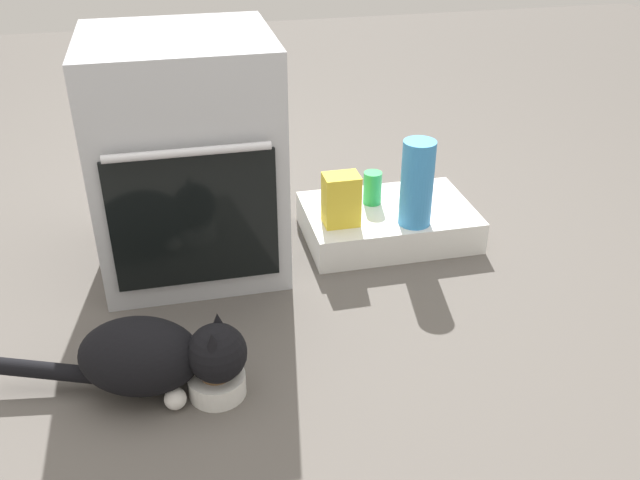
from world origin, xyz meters
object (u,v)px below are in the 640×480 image
Objects in this scene: soda_can at (372,188)px; water_bottle at (417,183)px; cat at (155,356)px; food_bowl at (217,382)px; pantry_cabinet at (388,222)px; snack_bag at (341,200)px; oven at (186,156)px.

soda_can is 0.40× the size of water_bottle.
soda_can is at bearing 56.67° from cat.
water_bottle is at bearing -61.45° from soda_can.
soda_can reaches higher than food_bowl.
pantry_cabinet is 0.26m from snack_bag.
snack_bag reaches higher than pantry_cabinet.
snack_bag is at bearing -159.45° from pantry_cabinet.
snack_bag is (0.64, 0.59, 0.09)m from cat.
food_bowl is 0.23× the size of cat.
water_bottle reaches higher than pantry_cabinet.
oven reaches higher than food_bowl.
water_bottle reaches higher than cat.
oven is 2.55× the size of water_bottle.
oven reaches higher than soda_can.
soda_can reaches higher than pantry_cabinet.
food_bowl is at bearing -128.12° from snack_bag.
oven is at bearing -175.42° from soda_can.
food_bowl is at bearing 0.00° from cat.
snack_bag is (0.49, 0.62, 0.17)m from food_bowl.
soda_can is (0.64, 0.75, 0.14)m from food_bowl.
soda_can is (0.64, 0.05, -0.21)m from oven.
oven reaches higher than water_bottle.
snack_bag reaches higher than food_bowl.
oven is 0.68m from soda_can.
cat reaches higher than food_bowl.
oven is 0.78m from food_bowl.
food_bowl is 0.17m from cat.
pantry_cabinet is 3.99× the size of food_bowl.
water_bottle reaches higher than snack_bag.
snack_bag is at bearing 167.35° from water_bottle.
soda_can is at bearing 49.56° from food_bowl.
soda_can is 0.20m from snack_bag.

